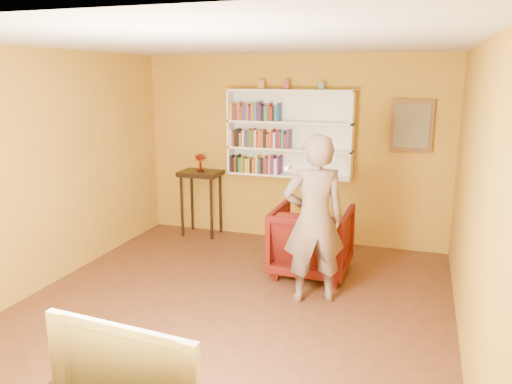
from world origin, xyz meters
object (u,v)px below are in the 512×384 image
(person, at_px, (314,220))
(television, at_px, (132,363))
(bookshelf, at_px, (290,133))
(armchair, at_px, (312,240))
(console_table, at_px, (201,182))
(ruby_lustre, at_px, (200,159))

(person, distance_m, television, 2.80)
(bookshelf, distance_m, armchair, 1.75)
(console_table, relative_size, ruby_lustre, 3.83)
(ruby_lustre, relative_size, television, 0.26)
(console_table, bearing_deg, television, -70.20)
(armchair, relative_size, television, 0.93)
(armchair, bearing_deg, person, 103.68)
(bookshelf, bearing_deg, armchair, -63.00)
(ruby_lustre, height_order, television, ruby_lustre)
(console_table, relative_size, armchair, 1.06)
(armchair, bearing_deg, console_table, -26.85)
(television, bearing_deg, bookshelf, 97.68)
(bookshelf, height_order, console_table, bookshelf)
(console_table, distance_m, ruby_lustre, 0.36)
(console_table, height_order, television, television)
(ruby_lustre, height_order, person, person)
(person, bearing_deg, bookshelf, -91.86)
(bookshelf, bearing_deg, ruby_lustre, -173.25)
(console_table, bearing_deg, bookshelf, 6.75)
(ruby_lustre, distance_m, person, 2.75)
(bookshelf, xyz_separation_m, armchair, (0.59, -1.17, -1.17))
(person, relative_size, television, 1.81)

